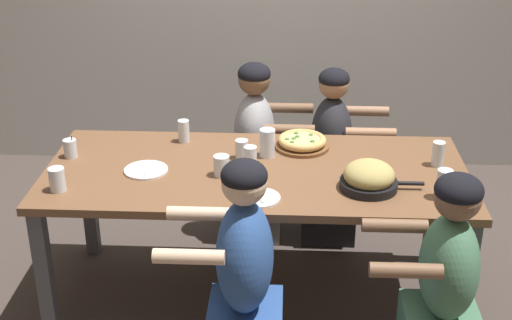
{
  "coord_description": "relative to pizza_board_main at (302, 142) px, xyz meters",
  "views": [
    {
      "loc": [
        0.16,
        -3.18,
        2.28
      ],
      "look_at": [
        0.0,
        0.0,
        0.8
      ],
      "focal_mm": 50.0,
      "sensor_mm": 36.0,
      "label": 1
    }
  ],
  "objects": [
    {
      "name": "diner_near_center",
      "position": [
        -0.25,
        -0.95,
        -0.28
      ],
      "size": [
        0.51,
        0.4,
        1.12
      ],
      "rotation": [
        0.0,
        0.0,
        1.57
      ],
      "color": "#2D5193",
      "rests_on": "ground"
    },
    {
      "name": "drinking_glass_g",
      "position": [
        -0.31,
        -0.15,
        0.02
      ],
      "size": [
        0.07,
        0.07,
        0.1
      ],
      "color": "silver",
      "rests_on": "dining_table"
    },
    {
      "name": "drinking_glass_d",
      "position": [
        0.67,
        -0.18,
        0.02
      ],
      "size": [
        0.06,
        0.06,
        0.12
      ],
      "color": "silver",
      "rests_on": "dining_table"
    },
    {
      "name": "diner_far_midright",
      "position": [
        0.18,
        0.4,
        -0.31
      ],
      "size": [
        0.51,
        0.4,
        1.07
      ],
      "rotation": [
        0.0,
        0.0,
        -1.57
      ],
      "color": "#232328",
      "rests_on": "ground"
    },
    {
      "name": "drinking_glass_f",
      "position": [
        -0.18,
        -0.12,
        0.03
      ],
      "size": [
        0.08,
        0.08,
        0.15
      ],
      "color": "silver",
      "rests_on": "dining_table"
    },
    {
      "name": "skillet_bowl",
      "position": [
        0.31,
        -0.46,
        0.02
      ],
      "size": [
        0.39,
        0.27,
        0.14
      ],
      "color": "black",
      "rests_on": "dining_table"
    },
    {
      "name": "drinking_glass_a",
      "position": [
        0.64,
        -0.53,
        0.03
      ],
      "size": [
        0.07,
        0.07,
        0.14
      ],
      "color": "silver",
      "rests_on": "dining_table"
    },
    {
      "name": "ground_plane",
      "position": [
        -0.23,
        -0.27,
        -0.79
      ],
      "size": [
        18.0,
        18.0,
        0.0
      ],
      "primitive_type": "plane",
      "color": "#423833",
      "rests_on": "ground"
    },
    {
      "name": "cocktail_glass_blue",
      "position": [
        -1.19,
        -0.18,
        0.01
      ],
      "size": [
        0.07,
        0.07,
        0.12
      ],
      "color": "silver",
      "rests_on": "dining_table"
    },
    {
      "name": "pizza_board_main",
      "position": [
        0.0,
        0.0,
        0.0
      ],
      "size": [
        0.28,
        0.28,
        0.06
      ],
      "color": "brown",
      "rests_on": "dining_table"
    },
    {
      "name": "drinking_glass_c",
      "position": [
        -1.14,
        -0.55,
        0.02
      ],
      "size": [
        0.07,
        0.07,
        0.11
      ],
      "color": "silver",
      "rests_on": "dining_table"
    },
    {
      "name": "empty_plate_b",
      "position": [
        -0.2,
        -0.59,
        -0.03
      ],
      "size": [
        0.19,
        0.19,
        0.02
      ],
      "color": "white",
      "rests_on": "dining_table"
    },
    {
      "name": "dining_table",
      "position": [
        -0.23,
        -0.27,
        -0.11
      ],
      "size": [
        2.09,
        0.92,
        0.75
      ],
      "color": "brown",
      "rests_on": "ground"
    },
    {
      "name": "diner_far_center",
      "position": [
        -0.27,
        0.4,
        -0.29
      ],
      "size": [
        0.51,
        0.4,
        1.09
      ],
      "rotation": [
        0.0,
        0.0,
        -1.57
      ],
      "color": "#99999E",
      "rests_on": "ground"
    },
    {
      "name": "drinking_glass_e",
      "position": [
        -0.39,
        -0.35,
        0.01
      ],
      "size": [
        0.08,
        0.08,
        0.1
      ],
      "color": "silver",
      "rests_on": "dining_table"
    },
    {
      "name": "diner_near_right",
      "position": [
        0.59,
        -0.95,
        -0.3
      ],
      "size": [
        0.51,
        0.4,
        1.07
      ],
      "rotation": [
        0.0,
        0.0,
        1.57
      ],
      "color": "#477556",
      "rests_on": "ground"
    },
    {
      "name": "drinking_glass_h",
      "position": [
        -0.26,
        -0.26,
        0.02
      ],
      "size": [
        0.07,
        0.07,
        0.11
      ],
      "color": "silver",
      "rests_on": "dining_table"
    },
    {
      "name": "drinking_glass_b",
      "position": [
        -0.63,
        0.05,
        0.02
      ],
      "size": [
        0.06,
        0.06,
        0.12
      ],
      "color": "silver",
      "rests_on": "dining_table"
    },
    {
      "name": "empty_plate_a",
      "position": [
        -0.77,
        -0.33,
        -0.03
      ],
      "size": [
        0.22,
        0.22,
        0.02
      ],
      "color": "white",
      "rests_on": "dining_table"
    }
  ]
}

